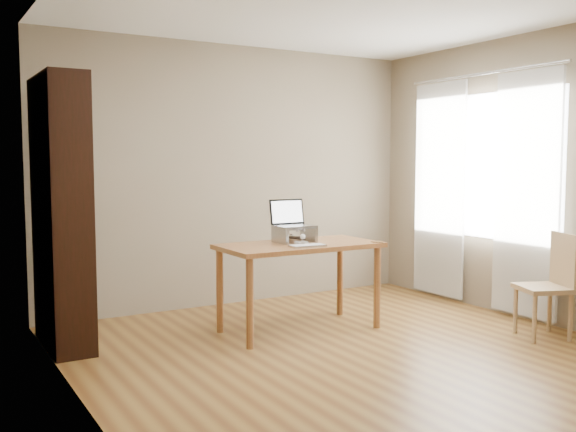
% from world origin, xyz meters
% --- Properties ---
extents(room, '(4.04, 4.54, 2.64)m').
position_xyz_m(room, '(0.03, 0.01, 1.30)').
color(room, brown).
rests_on(room, ground).
extents(bookshelf, '(0.30, 0.90, 2.10)m').
position_xyz_m(bookshelf, '(-1.83, 1.55, 1.05)').
color(bookshelf, black).
rests_on(bookshelf, ground).
extents(curtains, '(0.03, 1.90, 2.25)m').
position_xyz_m(curtains, '(1.92, 0.80, 1.17)').
color(curtains, white).
rests_on(curtains, ground).
extents(desk, '(1.36, 0.68, 0.75)m').
position_xyz_m(desk, '(-0.00, 1.00, 0.65)').
color(desk, brown).
rests_on(desk, ground).
extents(laptop_stand, '(0.32, 0.25, 0.13)m').
position_xyz_m(laptop_stand, '(-0.00, 1.08, 0.83)').
color(laptop_stand, '#BCBEC1').
rests_on(laptop_stand, desk).
extents(laptop, '(0.33, 0.27, 0.23)m').
position_xyz_m(laptop, '(-0.00, 1.14, 0.94)').
color(laptop, '#BCBEC1').
rests_on(laptop, laptop_stand).
extents(keyboard, '(0.31, 0.15, 0.02)m').
position_xyz_m(keyboard, '(-0.06, 0.78, 0.76)').
color(keyboard, '#BCBEC1').
rests_on(keyboard, desk).
extents(coaster, '(0.11, 0.11, 0.01)m').
position_xyz_m(coaster, '(0.62, 0.73, 0.75)').
color(coaster, brown).
rests_on(coaster, desk).
extents(cat, '(0.25, 0.48, 0.15)m').
position_xyz_m(cat, '(-0.02, 1.12, 0.82)').
color(cat, '#463D37').
rests_on(cat, desk).
extents(chair, '(0.50, 0.50, 0.86)m').
position_xyz_m(chair, '(1.67, -0.21, 0.46)').
color(chair, '#9F8956').
rests_on(chair, ground).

